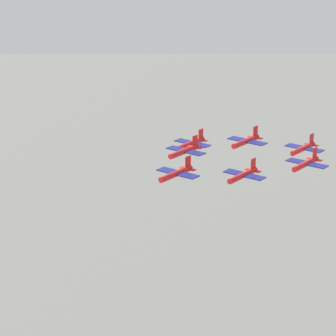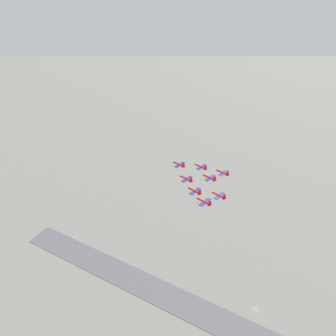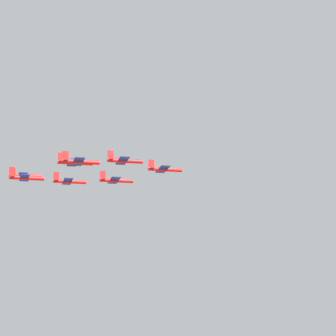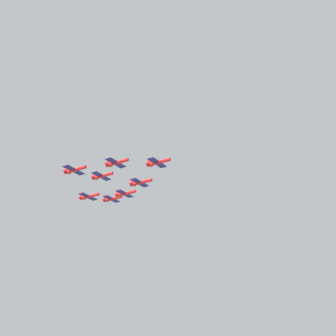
# 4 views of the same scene
# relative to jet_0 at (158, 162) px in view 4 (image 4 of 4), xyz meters

# --- Properties ---
(jet_0) EXTENTS (8.81, 8.59, 2.99)m
(jet_0) POSITION_rel_jet_0_xyz_m (0.00, 0.00, 0.00)
(jet_0) COLOR red
(jet_1) EXTENTS (8.81, 8.59, 2.99)m
(jet_1) POSITION_rel_jet_0_xyz_m (-13.43, 1.86, -2.04)
(jet_1) COLOR red
(jet_2) EXTENTS (8.81, 8.59, 2.99)m
(jet_2) POSITION_rel_jet_0_xyz_m (-8.15, -10.84, 0.07)
(jet_2) COLOR red
(jet_3) EXTENTS (8.81, 8.59, 2.99)m
(jet_3) POSITION_rel_jet_0_xyz_m (-26.87, 3.71, -1.42)
(jet_3) COLOR red
(jet_4) EXTENTS (8.81, 8.59, 2.99)m
(jet_4) POSITION_rel_jet_0_xyz_m (-21.58, -8.98, 0.60)
(jet_4) COLOR red
(jet_5) EXTENTS (8.81, 8.59, 2.99)m
(jet_5) POSITION_rel_jet_0_xyz_m (-16.30, -21.68, -2.38)
(jet_5) COLOR red
(jet_6) EXTENTS (8.81, 8.59, 2.99)m
(jet_6) POSITION_rel_jet_0_xyz_m (-40.30, 5.57, 1.06)
(jet_6) COLOR red
(jet_7) EXTENTS (8.81, 8.59, 2.99)m
(jet_7) POSITION_rel_jet_0_xyz_m (-35.02, -7.13, -2.45)
(jet_7) COLOR red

